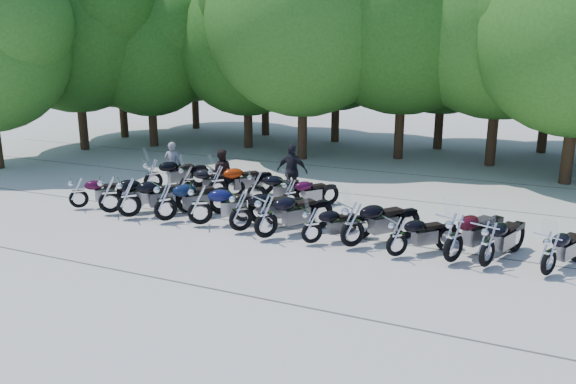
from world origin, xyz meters
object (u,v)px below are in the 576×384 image
at_px(rider_1, 221,173).
at_px(rider_2, 292,171).
at_px(motorcycle_1, 110,193).
at_px(motorcycle_11, 488,243).
at_px(motorcycle_10, 454,236).
at_px(motorcycle_8, 353,223).
at_px(motorcycle_4, 200,204).
at_px(motorcycle_12, 550,253).
at_px(motorcycle_9, 397,236).
at_px(motorcycle_16, 257,186).
at_px(motorcycle_6, 266,215).
at_px(motorcycle_13, 153,174).
at_px(motorcycle_2, 129,196).
at_px(motorcycle_3, 165,200).
at_px(motorcycle_5, 241,210).
at_px(motorcycle_7, 312,225).
at_px(motorcycle_0, 78,192).
at_px(motorcycle_15, 217,181).
at_px(motorcycle_14, 188,180).
at_px(motorcycle_17, 290,193).
at_px(rider_0, 173,165).

distance_m(rider_1, rider_2, 2.52).
xyz_separation_m(motorcycle_1, motorcycle_11, (11.19, 0.14, -0.04)).
bearing_deg(motorcycle_10, motorcycle_8, 25.37).
relative_size(motorcycle_4, motorcycle_12, 1.17).
height_order(motorcycle_9, motorcycle_16, motorcycle_16).
xyz_separation_m(motorcycle_6, motorcycle_11, (5.69, 0.28, -0.06)).
distance_m(motorcycle_12, rider_1, 11.04).
xyz_separation_m(motorcycle_6, motorcycle_13, (-5.94, 2.91, -0.02)).
relative_size(motorcycle_2, rider_2, 1.35).
bearing_deg(motorcycle_4, motorcycle_3, 63.41).
relative_size(motorcycle_5, motorcycle_8, 0.97).
bearing_deg(motorcycle_8, motorcycle_7, 45.91).
bearing_deg(motorcycle_1, motorcycle_0, 46.61).
distance_m(motorcycle_4, motorcycle_15, 2.90).
height_order(motorcycle_3, motorcycle_4, motorcycle_3).
relative_size(motorcycle_10, motorcycle_14, 1.12).
bearing_deg(motorcycle_17, motorcycle_11, -164.07).
xyz_separation_m(motorcycle_6, rider_1, (-3.51, 3.60, 0.11)).
bearing_deg(motorcycle_17, motorcycle_15, 35.24).
bearing_deg(motorcycle_5, rider_0, 3.12).
height_order(motorcycle_3, motorcycle_12, motorcycle_3).
xyz_separation_m(motorcycle_4, rider_2, (1.18, 4.07, 0.24)).
bearing_deg(motorcycle_13, motorcycle_15, -142.67).
xyz_separation_m(motorcycle_0, motorcycle_3, (3.43, -0.04, 0.12)).
height_order(motorcycle_4, motorcycle_13, motorcycle_4).
bearing_deg(motorcycle_8, motorcycle_10, -142.57).
xyz_separation_m(motorcycle_5, motorcycle_14, (-3.55, 2.67, -0.05)).
bearing_deg(motorcycle_14, motorcycle_16, -108.87).
distance_m(motorcycle_4, motorcycle_6, 2.29).
bearing_deg(motorcycle_11, rider_2, -10.34).
xyz_separation_m(motorcycle_1, motorcycle_5, (4.58, 0.09, -0.01)).
bearing_deg(rider_1, motorcycle_1, 37.00).
distance_m(motorcycle_2, motorcycle_12, 11.70).
bearing_deg(motorcycle_4, rider_0, 12.13).
xyz_separation_m(motorcycle_9, motorcycle_15, (-6.88, 2.88, 0.09)).
relative_size(motorcycle_9, motorcycle_16, 0.93).
bearing_deg(motorcycle_2, motorcycle_12, -135.64).
distance_m(motorcycle_8, motorcycle_15, 6.28).
relative_size(motorcycle_1, motorcycle_4, 0.99).
bearing_deg(motorcycle_5, motorcycle_9, -141.76).
distance_m(motorcycle_1, motorcycle_9, 9.08).
bearing_deg(motorcycle_15, motorcycle_5, 171.34).
height_order(motorcycle_4, motorcycle_9, motorcycle_4).
height_order(motorcycle_1, rider_2, rider_2).
relative_size(motorcycle_15, rider_2, 1.28).
bearing_deg(motorcycle_8, motorcycle_14, 16.96).
bearing_deg(motorcycle_16, motorcycle_9, -144.79).
distance_m(motorcycle_5, rider_1, 4.25).
xyz_separation_m(motorcycle_9, motorcycle_11, (2.11, 0.17, 0.06)).
distance_m(motorcycle_5, motorcycle_17, 2.63).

